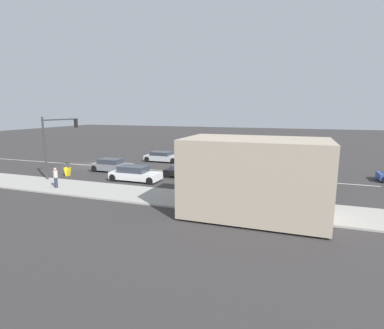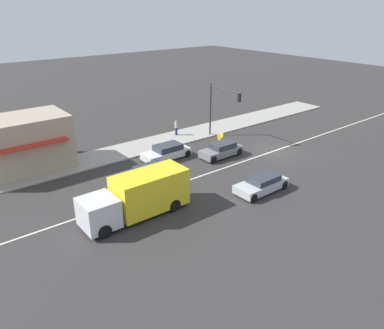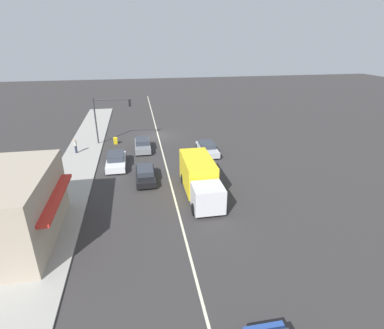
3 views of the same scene
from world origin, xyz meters
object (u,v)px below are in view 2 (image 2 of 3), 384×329
at_px(traffic_signal_main, 220,103).
at_px(suv_grey, 221,150).
at_px(pedestrian, 176,127).
at_px(sedan_silver, 262,184).
at_px(warning_aframe_sign, 220,137).
at_px(delivery_truck, 139,195).
at_px(van_white, 167,152).
at_px(suv_black, 147,173).

height_order(traffic_signal_main, suv_grey, traffic_signal_main).
xyz_separation_m(pedestrian, sedan_silver, (-14.67, 2.59, -0.37)).
xyz_separation_m(pedestrian, warning_aframe_sign, (-4.23, -2.62, -0.55)).
xyz_separation_m(delivery_truck, van_white, (7.20, -7.25, -0.82)).
relative_size(traffic_signal_main, pedestrian, 3.42).
relative_size(warning_aframe_sign, delivery_truck, 0.11).
xyz_separation_m(suv_grey, sedan_silver, (-7.20, 2.41, -0.04)).
height_order(warning_aframe_sign, delivery_truck, delivery_truck).
height_order(warning_aframe_sign, suv_black, suv_black).
xyz_separation_m(sedan_silver, van_white, (10.00, 1.94, 0.04)).
bearing_deg(traffic_signal_main, delivery_truck, 119.33).
distance_m(traffic_signal_main, suv_grey, 6.03).
distance_m(pedestrian, suv_black, 11.26).
height_order(delivery_truck, suv_black, delivery_truck).
height_order(warning_aframe_sign, van_white, van_white).
distance_m(suv_grey, suv_black, 8.22).
bearing_deg(delivery_truck, pedestrian, -44.78).
relative_size(pedestrian, sedan_silver, 0.37).
relative_size(warning_aframe_sign, suv_grey, 0.20).
xyz_separation_m(warning_aframe_sign, sedan_silver, (-10.45, 5.21, 0.18)).
xyz_separation_m(traffic_signal_main, warning_aframe_sign, (-0.68, 0.42, -3.47)).
bearing_deg(suv_black, delivery_truck, 142.51).
height_order(delivery_truck, van_white, delivery_truck).
relative_size(traffic_signal_main, warning_aframe_sign, 6.69).
distance_m(warning_aframe_sign, suv_black, 11.49).
xyz_separation_m(pedestrian, suv_black, (-7.47, 8.41, -0.39)).
height_order(suv_grey, sedan_silver, suv_grey).
bearing_deg(van_white, pedestrian, -44.12).
bearing_deg(suv_grey, traffic_signal_main, -39.37).
bearing_deg(pedestrian, sedan_silver, 169.97).
height_order(pedestrian, suv_grey, pedestrian).
bearing_deg(pedestrian, suv_grey, 178.58).
bearing_deg(suv_grey, delivery_truck, 110.78).
relative_size(delivery_truck, sedan_silver, 1.72).
bearing_deg(suv_black, traffic_signal_main, -71.07).
height_order(traffic_signal_main, pedestrian, traffic_signal_main).
bearing_deg(warning_aframe_sign, traffic_signal_main, -31.79).
relative_size(pedestrian, van_white, 0.36).
distance_m(traffic_signal_main, delivery_truck, 17.17).
distance_m(traffic_signal_main, sedan_silver, 12.90).
height_order(traffic_signal_main, warning_aframe_sign, traffic_signal_main).
height_order(warning_aframe_sign, suv_grey, suv_grey).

